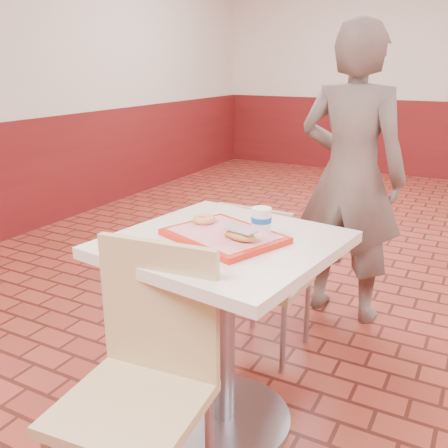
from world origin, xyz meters
The scene contains 8 objects.
main_table centered at (-1.19, -0.54, 0.56)m, with size 0.79×0.79×0.84m.
chair_main_front centered at (-1.23, -1.02, 0.52)m, with size 0.47×0.47×0.93m.
chair_main_back centered at (-1.27, 0.01, 0.47)m, with size 0.40×0.40×0.84m.
customer centered at (-1.03, 0.70, 0.86)m, with size 0.62×0.41×1.71m, color #6B5C53.
serving_tray centered at (-1.19, -0.54, 0.85)m, with size 0.41×0.32×0.03m.
ring_donut centered at (-1.32, -0.47, 0.88)m, with size 0.09×0.09×0.03m, color #F19757.
long_john_donut centered at (-1.10, -0.59, 0.88)m, with size 0.14×0.09×0.04m.
paper_cup centered at (-1.07, -0.47, 0.91)m, with size 0.08×0.08×0.10m.
Camera 1 is at (-0.35, -2.12, 1.48)m, focal length 40.00 mm.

